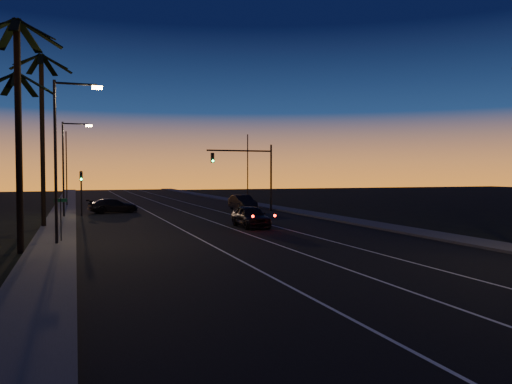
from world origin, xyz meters
name	(u,v)px	position (x,y,z in m)	size (l,w,h in m)	color
road	(207,222)	(0.00, 30.00, 0.01)	(20.00, 170.00, 0.01)	black
sidewalk_left	(59,226)	(-11.20, 30.00, 0.08)	(2.40, 170.00, 0.16)	#3E3E3B
sidewalk_right	(331,217)	(11.20, 30.00, 0.08)	(2.40, 170.00, 0.16)	#3E3E3B
lane_stripe_left	(170,223)	(-3.00, 30.00, 0.02)	(0.12, 160.00, 0.01)	silver
lane_stripe_mid	(213,222)	(0.50, 30.00, 0.02)	(0.12, 160.00, 0.01)	silver
lane_stripe_right	(254,221)	(4.00, 30.00, 0.02)	(0.12, 160.00, 0.01)	silver
palm_near	(18,110)	(-12.60, 18.00, 7.07)	(4.25, 4.16, 11.53)	black
palm_mid	(18,135)	(-13.20, 24.00, 6.25)	(4.25, 4.16, 10.03)	black
palm_far	(42,123)	(-12.20, 30.00, 7.61)	(4.25, 4.16, 12.53)	black
streetlight_left_near	(61,148)	(-10.70, 20.00, 5.32)	(2.55, 0.26, 9.00)	black
streetlight_left_far	(67,161)	(-10.69, 38.00, 5.06)	(2.55, 0.26, 8.50)	black
street_sign	(61,214)	(-10.80, 21.00, 1.66)	(0.70, 0.06, 2.60)	black
signal_mast	(250,165)	(7.14, 39.99, 4.78)	(7.10, 0.41, 7.00)	black
signal_post	(81,185)	(-9.50, 39.98, 2.89)	(0.28, 0.37, 4.20)	black
far_pole_left	(66,169)	(-11.00, 55.00, 4.50)	(0.14, 0.14, 9.00)	black
far_pole_right	(248,169)	(11.00, 52.00, 4.50)	(0.14, 0.14, 9.00)	black
lead_car	(251,216)	(2.07, 25.33, 0.81)	(1.93, 5.25, 1.60)	black
right_car	(243,203)	(6.85, 41.59, 0.82)	(1.84, 4.95, 1.62)	black
cross_car	(113,206)	(-6.47, 42.57, 0.73)	(5.25, 3.12, 1.43)	black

